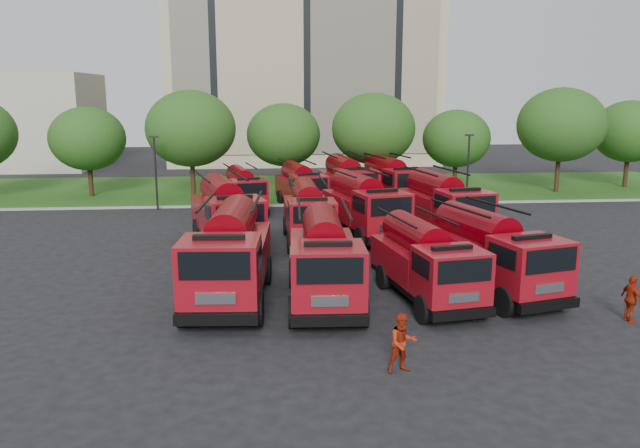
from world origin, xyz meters
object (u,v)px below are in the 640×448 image
(fire_truck_0, at_px, (229,255))
(fire_truck_11, at_px, (391,182))
(firefighter_2, at_px, (629,321))
(fire_truck_7, at_px, (443,205))
(fire_truck_1, at_px, (324,260))
(fire_truck_6, at_px, (364,206))
(firefighter_0, at_px, (477,319))
(firefighter_1, at_px, (402,372))
(fire_truck_10, at_px, (347,182))
(firefighter_4, at_px, (327,251))
(fire_truck_4, at_px, (226,213))
(fire_truck_5, at_px, (308,213))
(fire_truck_2, at_px, (425,262))
(fire_truck_8, at_px, (243,190))
(fire_truck_3, at_px, (491,253))
(firefighter_5, at_px, (459,242))
(fire_truck_9, at_px, (300,186))
(firefighter_3, at_px, (507,278))

(fire_truck_0, bearing_deg, fire_truck_11, 66.41)
(firefighter_2, bearing_deg, fire_truck_7, 4.29)
(fire_truck_0, height_order, fire_truck_1, fire_truck_0)
(fire_truck_6, relative_size, firefighter_0, 4.33)
(fire_truck_1, relative_size, firefighter_1, 4.23)
(fire_truck_10, bearing_deg, firefighter_2, -79.83)
(firefighter_4, bearing_deg, fire_truck_1, 118.89)
(fire_truck_4, bearing_deg, firefighter_4, -29.86)
(fire_truck_6, relative_size, fire_truck_7, 1.00)
(fire_truck_10, bearing_deg, fire_truck_5, -115.22)
(fire_truck_6, xyz_separation_m, firefighter_2, (7.37, -14.17, -1.74))
(fire_truck_2, relative_size, fire_truck_7, 0.88)
(fire_truck_2, height_order, fire_truck_11, fire_truck_11)
(fire_truck_4, xyz_separation_m, firefighter_2, (14.98, -12.43, -1.78))
(fire_truck_2, height_order, fire_truck_8, fire_truck_2)
(firefighter_1, bearing_deg, fire_truck_6, 73.39)
(fire_truck_1, height_order, firefighter_4, fire_truck_1)
(fire_truck_3, xyz_separation_m, firefighter_2, (3.81, -3.69, -1.65))
(firefighter_2, bearing_deg, fire_truck_3, 38.91)
(firefighter_1, bearing_deg, firefighter_2, 8.97)
(fire_truck_11, relative_size, firefighter_2, 4.68)
(firefighter_2, bearing_deg, firefighter_5, 3.83)
(fire_truck_1, height_order, fire_truck_6, fire_truck_6)
(firefighter_2, bearing_deg, fire_truck_6, 20.50)
(fire_truck_3, height_order, fire_truck_6, fire_truck_6)
(fire_truck_6, relative_size, firefighter_1, 4.47)
(fire_truck_7, relative_size, fire_truck_8, 1.17)
(fire_truck_9, bearing_deg, fire_truck_0, -112.33)
(fire_truck_1, distance_m, firefighter_0, 6.06)
(fire_truck_11, xyz_separation_m, firefighter_2, (3.94, -23.71, -1.74))
(fire_truck_7, height_order, firefighter_5, fire_truck_7)
(fire_truck_2, distance_m, firefighter_3, 5.27)
(fire_truck_10, bearing_deg, fire_truck_8, -178.52)
(fire_truck_10, xyz_separation_m, firefighter_3, (4.83, -17.88, -1.78))
(firefighter_2, relative_size, firefighter_3, 0.91)
(fire_truck_5, distance_m, fire_truck_9, 10.39)
(fire_truck_0, relative_size, fire_truck_6, 1.02)
(fire_truck_7, bearing_deg, firefighter_5, -85.15)
(firefighter_4, bearing_deg, fire_truck_8, -32.46)
(fire_truck_0, relative_size, fire_truck_9, 1.15)
(fire_truck_7, bearing_deg, fire_truck_10, 105.44)
(firefighter_0, distance_m, firefighter_4, 11.21)
(fire_truck_2, bearing_deg, firefighter_0, -68.74)
(fire_truck_11, height_order, firefighter_3, fire_truck_11)
(fire_truck_3, relative_size, fire_truck_8, 1.12)
(firefighter_1, bearing_deg, fire_truck_4, 99.47)
(firefighter_4, bearing_deg, firefighter_2, 166.88)
(fire_truck_6, bearing_deg, fire_truck_5, -175.30)
(fire_truck_11, bearing_deg, fire_truck_0, -128.88)
(fire_truck_2, distance_m, fire_truck_11, 20.89)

